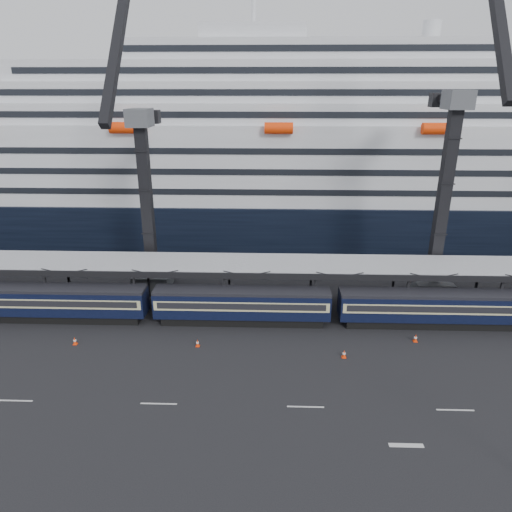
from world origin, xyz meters
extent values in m
plane|color=black|center=(0.00, 0.00, 0.00)|extent=(260.00, 260.00, 0.00)
cube|color=beige|center=(-26.00, -4.00, 0.01)|extent=(3.00, 0.15, 0.02)
cube|color=beige|center=(-14.00, -4.00, 0.01)|extent=(3.00, 0.15, 0.02)
cube|color=beige|center=(-2.00, -4.00, 0.01)|extent=(3.00, 0.15, 0.02)
cube|color=beige|center=(10.00, -4.00, 0.01)|extent=(3.00, 0.15, 0.02)
cube|color=beige|center=(5.00, -8.00, 0.01)|extent=(2.50, 0.40, 0.02)
cube|color=black|center=(-28.00, 10.00, 0.45)|extent=(17.48, 2.40, 0.90)
cube|color=black|center=(-28.00, 10.00, 2.25)|extent=(19.00, 2.80, 2.70)
cube|color=beige|center=(-28.00, 10.00, 2.55)|extent=(18.62, 2.92, 1.05)
cube|color=black|center=(-28.00, 10.00, 2.60)|extent=(17.86, 2.98, 0.70)
cube|color=black|center=(-28.00, 10.00, 3.75)|extent=(19.00, 2.50, 0.35)
cube|color=black|center=(-8.00, 10.00, 0.45)|extent=(17.48, 2.40, 0.90)
cube|color=black|center=(-8.00, 10.00, 2.25)|extent=(19.00, 2.80, 2.70)
cube|color=beige|center=(-8.00, 10.00, 2.55)|extent=(18.62, 2.92, 1.05)
cube|color=black|center=(-8.00, 10.00, 2.60)|extent=(17.86, 2.98, 0.70)
cube|color=black|center=(-8.00, 10.00, 3.75)|extent=(19.00, 2.50, 0.35)
cube|color=black|center=(12.00, 10.00, 0.45)|extent=(17.48, 2.40, 0.90)
cube|color=black|center=(12.00, 10.00, 2.25)|extent=(19.00, 2.80, 2.70)
cube|color=beige|center=(12.00, 10.00, 2.55)|extent=(18.62, 2.92, 1.05)
cube|color=black|center=(12.00, 10.00, 2.60)|extent=(17.86, 2.98, 0.70)
cube|color=black|center=(12.00, 10.00, 3.75)|extent=(19.00, 2.50, 0.35)
cube|color=gray|center=(0.00, 14.00, 5.40)|extent=(130.00, 6.00, 0.25)
cube|color=black|center=(0.00, 11.00, 5.10)|extent=(130.00, 0.25, 0.70)
cube|color=black|center=(0.00, 17.00, 5.10)|extent=(130.00, 0.25, 0.70)
cube|color=black|center=(-30.00, 11.20, 2.70)|extent=(0.25, 0.25, 5.40)
cube|color=black|center=(-30.00, 16.80, 2.70)|extent=(0.25, 0.25, 5.40)
cube|color=black|center=(-20.00, 11.20, 2.70)|extent=(0.25, 0.25, 5.40)
cube|color=black|center=(-20.00, 16.80, 2.70)|extent=(0.25, 0.25, 5.40)
cube|color=black|center=(-10.00, 11.20, 2.70)|extent=(0.25, 0.25, 5.40)
cube|color=black|center=(-10.00, 16.80, 2.70)|extent=(0.25, 0.25, 5.40)
cube|color=black|center=(0.00, 11.20, 2.70)|extent=(0.25, 0.25, 5.40)
cube|color=black|center=(0.00, 16.80, 2.70)|extent=(0.25, 0.25, 5.40)
cube|color=black|center=(10.00, 11.20, 2.70)|extent=(0.25, 0.25, 5.40)
cube|color=black|center=(10.00, 16.80, 2.70)|extent=(0.25, 0.25, 5.40)
cube|color=black|center=(20.00, 11.20, 2.70)|extent=(0.25, 0.25, 5.40)
cube|color=black|center=(20.00, 16.80, 2.70)|extent=(0.25, 0.25, 5.40)
cube|color=black|center=(0.00, 46.00, 3.50)|extent=(200.00, 28.00, 7.00)
cube|color=silver|center=(0.00, 46.00, 13.00)|extent=(190.00, 26.88, 12.00)
cube|color=silver|center=(0.00, 46.00, 20.50)|extent=(160.00, 24.64, 3.00)
cube|color=black|center=(0.00, 33.63, 20.50)|extent=(153.60, 0.12, 0.90)
cube|color=silver|center=(0.00, 46.00, 23.50)|extent=(124.00, 21.84, 3.00)
cube|color=black|center=(0.00, 35.03, 23.50)|extent=(119.04, 0.12, 0.90)
cube|color=silver|center=(0.00, 46.00, 26.50)|extent=(90.00, 19.04, 3.00)
cube|color=black|center=(0.00, 36.43, 26.50)|extent=(86.40, 0.12, 0.90)
cube|color=silver|center=(0.00, 46.00, 29.50)|extent=(56.00, 16.24, 3.00)
cube|color=black|center=(0.00, 37.83, 29.50)|extent=(53.76, 0.12, 0.90)
cube|color=silver|center=(-8.00, 46.00, 32.00)|extent=(16.00, 12.00, 2.50)
cylinder|color=silver|center=(20.00, 46.00, 32.50)|extent=(2.80, 2.80, 3.00)
cylinder|color=#FF3708|center=(-26.00, 31.96, 18.80)|extent=(4.00, 1.60, 1.60)
cylinder|color=#FF3708|center=(-4.00, 31.96, 18.80)|extent=(4.00, 1.60, 1.60)
cylinder|color=#FF3708|center=(18.00, 31.96, 18.80)|extent=(4.00, 1.60, 1.60)
cube|color=#46494E|center=(-20.00, 19.00, 1.00)|extent=(4.50, 4.50, 2.00)
cube|color=black|center=(-20.00, 19.00, 11.00)|extent=(1.30, 1.30, 18.00)
cube|color=#46494E|center=(-20.00, 19.00, 21.00)|extent=(2.60, 3.20, 2.00)
cube|color=black|center=(-20.00, 13.21, 27.89)|extent=(0.90, 12.26, 14.37)
cube|color=black|center=(-20.00, 21.52, 21.00)|extent=(0.90, 5.04, 0.90)
cube|color=black|center=(-20.00, 24.04, 20.80)|extent=(2.20, 1.60, 1.60)
cube|color=#46494E|center=(15.00, 18.00, 1.00)|extent=(4.50, 4.50, 2.00)
cube|color=black|center=(15.00, 18.00, 12.00)|extent=(1.30, 1.30, 20.00)
cube|color=#46494E|center=(15.00, 18.00, 23.00)|extent=(2.60, 3.20, 2.00)
cube|color=black|center=(15.00, 12.26, 31.19)|extent=(0.90, 12.21, 16.90)
cube|color=black|center=(15.00, 20.80, 23.00)|extent=(0.90, 5.60, 0.90)
cube|color=black|center=(15.00, 23.60, 22.80)|extent=(2.20, 1.60, 1.60)
cube|color=#FF3708|center=(-24.53, 4.83, 0.02)|extent=(0.41, 0.41, 0.04)
cone|color=#FF3708|center=(-24.53, 4.83, 0.43)|extent=(0.35, 0.35, 0.78)
cylinder|color=white|center=(-24.53, 4.83, 0.43)|extent=(0.29, 0.29, 0.13)
cube|color=#FF3708|center=(-12.15, 4.86, 0.02)|extent=(0.39, 0.39, 0.04)
cone|color=#FF3708|center=(-12.15, 4.86, 0.41)|extent=(0.33, 0.33, 0.74)
cylinder|color=white|center=(-12.15, 4.86, 0.41)|extent=(0.28, 0.28, 0.12)
cube|color=#FF3708|center=(9.85, 6.48, 0.02)|extent=(0.43, 0.43, 0.04)
cone|color=#FF3708|center=(9.85, 6.48, 0.45)|extent=(0.36, 0.36, 0.81)
cylinder|color=white|center=(9.85, 6.48, 0.45)|extent=(0.30, 0.30, 0.13)
cube|color=#FF3708|center=(2.17, 3.32, 0.02)|extent=(0.42, 0.42, 0.04)
cone|color=#FF3708|center=(2.17, 3.32, 0.44)|extent=(0.35, 0.35, 0.80)
cylinder|color=white|center=(2.17, 3.32, 0.44)|extent=(0.30, 0.30, 0.13)
camera|label=1|loc=(-5.03, -34.41, 24.43)|focal=32.00mm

